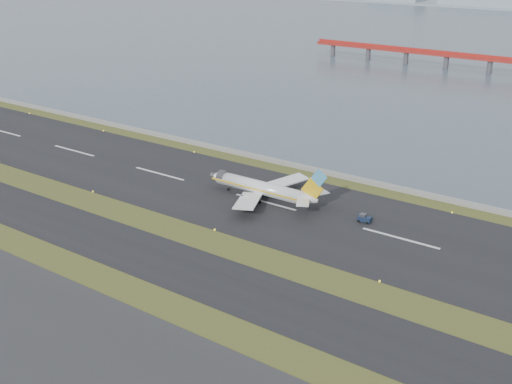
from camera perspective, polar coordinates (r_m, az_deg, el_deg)
ground at (r=156.29m, az=-5.41°, el=-4.38°), size 1000.00×1000.00×0.00m
taxiway_strip at (r=148.41m, az=-8.42°, el=-6.00°), size 1000.00×18.00×0.10m
runway_strip at (r=177.94m, az=0.84°, el=-0.91°), size 1000.00×45.00×0.10m
seawall at (r=201.60m, az=5.67°, el=1.89°), size 1000.00×2.50×1.00m
airliner at (r=178.20m, az=0.70°, el=0.30°), size 38.52×32.89×12.80m
pushback_tug at (r=167.63m, az=9.61°, el=-2.32°), size 3.62×2.30×2.23m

